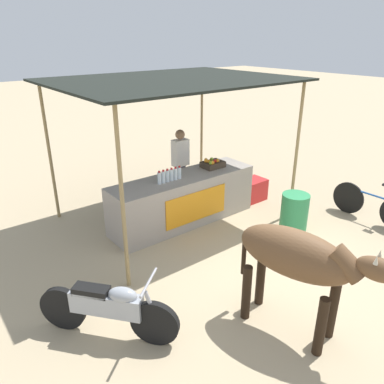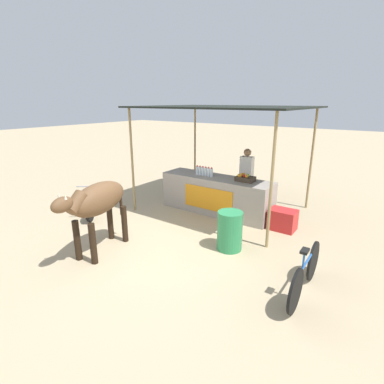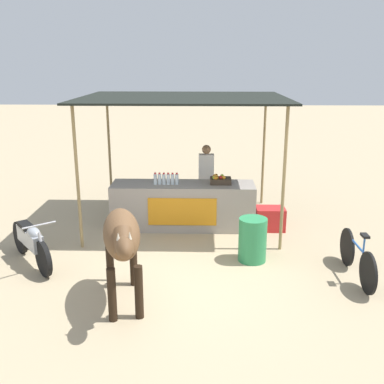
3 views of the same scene
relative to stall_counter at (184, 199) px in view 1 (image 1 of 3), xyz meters
The scene contains 11 objects.
ground_plane 2.25m from the stall_counter, 90.00° to the right, with size 60.00×60.00×0.00m, color tan.
stall_counter is the anchor object (origin of this frame).
stall_awning 2.16m from the stall_counter, 90.00° to the left, with size 4.20×3.20×2.73m.
water_bottle_row 0.69m from the stall_counter, behind, with size 0.52×0.07×0.25m.
fruit_crate 0.96m from the stall_counter, ahead, with size 0.44×0.32×0.18m.
vendor_behind_counter 0.97m from the stall_counter, 56.99° to the left, with size 0.34×0.22×1.65m.
cooler_box 1.86m from the stall_counter, ahead, with size 0.60×0.44×0.48m, color red.
water_barrel 2.11m from the stall_counter, 51.67° to the right, with size 0.50×0.50×0.79m, color #2D8C51.
cow 3.32m from the stall_counter, 102.66° to the right, with size 0.82×1.85×1.44m.
motorcycle_parked 3.19m from the stall_counter, 143.52° to the right, with size 1.20×1.45×0.90m.
bicycle_leaning 3.73m from the stall_counter, 37.87° to the right, with size 0.10×1.66×0.85m.
Camera 1 is at (-4.00, -3.15, 3.46)m, focal length 35.00 mm.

